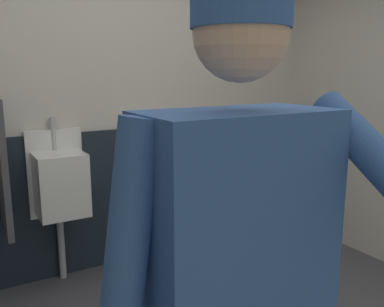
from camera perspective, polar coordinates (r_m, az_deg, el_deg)
wall_back at (r=3.31m, az=-12.60°, el=6.06°), size 4.56×0.12×2.54m
wainscot_band_back at (r=3.38m, az=-11.68°, el=-6.17°), size 3.96×0.03×1.11m
urinal_middle at (r=3.09m, az=-17.99°, el=-3.95°), size 0.40×0.34×1.24m
urinal_right at (r=3.32m, az=-5.29°, el=-2.37°), size 0.40×0.34×1.24m
privacy_divider_panel at (r=2.92m, az=-25.06°, el=-1.81°), size 0.04×0.40×0.90m
person at (r=1.06m, az=6.30°, el=-18.61°), size 0.68×0.60×1.75m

